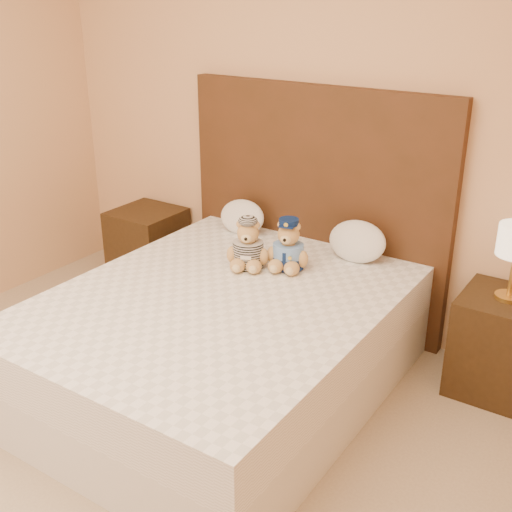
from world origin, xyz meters
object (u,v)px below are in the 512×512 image
Objects in this scene: nightstand_right at (500,345)px; pillow_right at (357,240)px; pillow_left at (242,215)px; bed at (221,342)px; teddy_prisoner at (248,244)px; nightstand_left at (148,247)px; teddy_police at (288,244)px.

nightstand_right is 1.56× the size of pillow_right.
pillow_left is 0.81m from pillow_right.
pillow_left reaches higher than bed.
bed is 1.00m from pillow_right.
pillow_left is at bearing 178.98° from nightstand_right.
nightstand_right is 1.94× the size of teddy_prisoner.
bed is 7.05× the size of teddy_prisoner.
bed is at bearing -147.38° from nightstand_right.
bed is at bearing -101.87° from teddy_prisoner.
pillow_right is (0.81, 0.00, 0.01)m from pillow_left.
nightstand_left is at bearing -178.94° from pillow_right.
bed is at bearing -62.41° from pillow_left.
nightstand_right is at bearing -1.02° from pillow_left.
bed is 3.64× the size of nightstand_right.
nightstand_right is (2.50, 0.00, 0.00)m from nightstand_left.
teddy_prisoner is 0.81× the size of pillow_right.
teddy_police is 0.83× the size of pillow_right.
pillow_right is (0.38, 0.83, 0.40)m from bed.
pillow_right reaches higher than pillow_left.
nightstand_right is at bearing 32.62° from bed.
pillow_left is at bearing 103.51° from teddy_prisoner.
nightstand_left is at bearing 153.74° from teddy_police.
pillow_left is (-0.54, 0.33, -0.03)m from teddy_police.
teddy_prisoner is 0.64m from pillow_right.
pillow_left is at bearing 134.94° from teddy_police.
bed is at bearing -32.62° from nightstand_left.
teddy_police is (-1.14, -0.30, 0.42)m from nightstand_right.
teddy_police reaches higher than pillow_left.
teddy_prisoner is (-0.09, 0.39, 0.42)m from bed.
nightstand_left is 1.00× the size of nightstand_right.
teddy_prisoner is 0.56m from pillow_left.
teddy_police is 0.43m from pillow_right.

